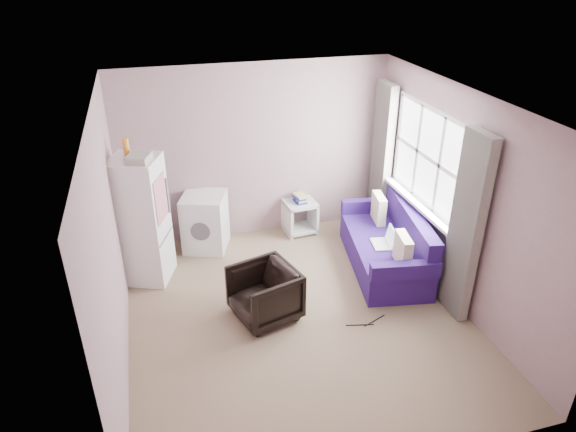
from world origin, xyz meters
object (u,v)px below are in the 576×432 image
Objects in this scene: fridge at (142,220)px; sofa at (389,246)px; armchair at (265,291)px; washing_machine at (205,221)px; side_table at (300,214)px.

sofa is (3.08, -0.60, -0.53)m from fridge.
fridge is at bearing 178.65° from sofa.
sofa is at bearing 91.87° from armchair.
sofa reaches higher than washing_machine.
sofa reaches higher than side_table.
washing_machine is (-0.44, 1.74, 0.07)m from armchair.
fridge is 3.18m from sofa.
armchair is at bearing -55.67° from washing_machine.
washing_machine is at bearing 162.93° from sofa.
fridge is 2.37m from side_table.
washing_machine is 1.32× the size of side_table.
washing_machine is at bearing 54.03° from fridge.
washing_machine is 2.54m from sofa.
side_table is at bearing 134.77° from sofa.
fridge is (-1.26, 1.20, 0.48)m from armchair.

